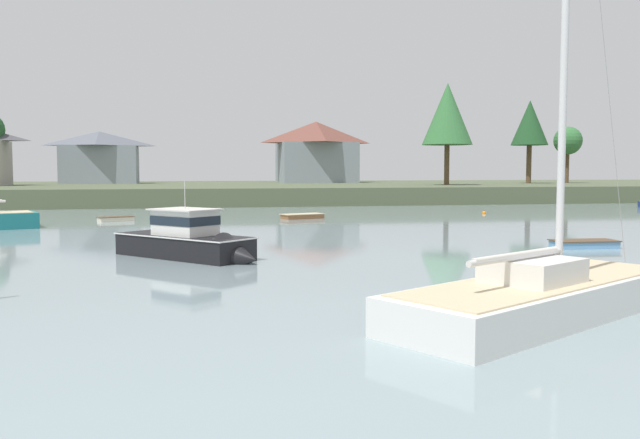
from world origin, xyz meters
TOP-DOWN VIEW (x-y plane):
  - far_shore_bank at (0.00, 84.45)m, footprint 202.82×47.46m
  - dinghy_wood at (-3.51, 44.48)m, footprint 3.60×2.44m
  - dinghy_cream at (-17.45, 44.65)m, footprint 2.77×2.01m
  - dinghy_skyblue at (6.57, 22.71)m, footprint 3.18×1.59m
  - sailboat_white at (-3.39, 9.27)m, footprint 10.02×7.47m
  - cruiser_black at (-12.00, 22.48)m, footprint 6.60×6.91m
  - mooring_buoy_orange at (12.92, 47.21)m, footprint 0.35×0.35m
  - shore_tree_left at (34.75, 79.43)m, footprint 5.08×5.08m
  - shore_tree_inland_b at (41.29, 80.40)m, footprint 3.99×3.99m
  - shore_tree_left_mid at (19.57, 72.12)m, footprint 6.23×6.23m
  - cottage_behind_trees at (6.96, 92.70)m, footprint 11.97×10.58m
  - cottage_eastern at (-24.02, 90.04)m, footprint 10.89×6.57m

SIDE VIEW (x-z plane):
  - mooring_buoy_orange at x=12.92m, z-range -0.14..0.26m
  - dinghy_cream at x=-17.45m, z-range -0.11..0.36m
  - dinghy_skyblue at x=6.57m, z-range -0.13..0.39m
  - dinghy_wood at x=-3.51m, z-range -0.13..0.39m
  - sailboat_white at x=-3.39m, z-range -7.44..8.04m
  - cruiser_black at x=-12.00m, z-range -1.54..2.51m
  - far_shore_bank at x=0.00m, z-range 0.00..1.90m
  - cottage_eastern at x=-24.02m, z-range 2.02..9.18m
  - cottage_behind_trees at x=6.96m, z-range 2.07..11.19m
  - shore_tree_inland_b at x=41.29m, z-range 3.86..11.91m
  - shore_tree_left at x=34.75m, z-range 4.47..16.01m
  - shore_tree_left_mid at x=19.57m, z-range 4.35..16.97m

